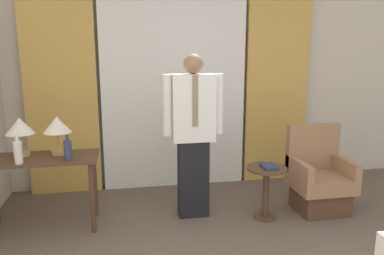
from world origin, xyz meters
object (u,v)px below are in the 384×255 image
(table_lamp_right, at_px, (57,127))
(bottle_near_edge, at_px, (68,150))
(armchair, at_px, (319,180))
(side_table, at_px, (266,184))
(bottle_by_lamp, at_px, (18,152))
(person, at_px, (193,131))
(book, at_px, (269,166))
(desk, at_px, (40,170))
(table_lamp_left, at_px, (20,128))

(table_lamp_right, relative_size, bottle_near_edge, 1.55)
(bottle_near_edge, xyz_separation_m, armchair, (2.68, 0.06, -0.51))
(bottle_near_edge, bearing_deg, table_lamp_right, 116.83)
(side_table, bearing_deg, table_lamp_right, 172.15)
(armchair, bearing_deg, bottle_by_lamp, -178.30)
(bottle_by_lamp, bearing_deg, person, 6.67)
(book, bearing_deg, person, 163.02)
(table_lamp_right, relative_size, side_table, 0.67)
(desk, bearing_deg, bottle_near_edge, -26.44)
(table_lamp_left, distance_m, bottle_by_lamp, 0.33)
(table_lamp_left, bearing_deg, bottle_by_lamp, -82.48)
(side_table, bearing_deg, bottle_near_edge, 178.56)
(armchair, distance_m, book, 0.71)
(bottle_near_edge, bearing_deg, desk, 153.56)
(bottle_near_edge, height_order, bottle_by_lamp, bottle_by_lamp)
(book, bearing_deg, desk, 174.58)
(table_lamp_right, distance_m, armchair, 2.89)
(armchair, relative_size, book, 4.76)
(person, distance_m, armchair, 1.55)
(desk, height_order, bottle_by_lamp, bottle_by_lamp)
(armchair, bearing_deg, book, -168.96)
(person, height_order, side_table, person)
(desk, relative_size, side_table, 1.97)
(table_lamp_right, height_order, armchair, table_lamp_right)
(table_lamp_right, xyz_separation_m, bottle_near_edge, (0.12, -0.24, -0.18))
(side_table, xyz_separation_m, book, (0.01, -0.02, 0.20))
(table_lamp_right, height_order, bottle_by_lamp, table_lamp_right)
(table_lamp_left, height_order, side_table, table_lamp_left)
(side_table, bearing_deg, armchair, 9.07)
(table_lamp_left, relative_size, armchair, 0.40)
(person, relative_size, side_table, 3.06)
(person, xyz_separation_m, armchair, (1.42, -0.11, -0.61))
(desk, bearing_deg, table_lamp_right, 28.33)
(bottle_by_lamp, bearing_deg, armchair, 1.70)
(desk, height_order, bottle_near_edge, bottle_near_edge)
(armchair, bearing_deg, desk, 178.24)
(desk, distance_m, book, 2.33)
(bottle_near_edge, bearing_deg, bottle_by_lamp, -175.35)
(table_lamp_left, bearing_deg, desk, -28.33)
(desk, relative_size, armchair, 1.18)
(bottle_by_lamp, xyz_separation_m, armchair, (3.12, 0.09, -0.52))
(desk, bearing_deg, side_table, -4.93)
(table_lamp_left, xyz_separation_m, table_lamp_right, (0.35, 0.00, 0.00))
(bottle_near_edge, bearing_deg, table_lamp_left, 152.85)
(table_lamp_left, relative_size, table_lamp_right, 1.00)
(table_lamp_left, height_order, bottle_near_edge, table_lamp_left)
(table_lamp_right, relative_size, book, 1.92)
(desk, height_order, table_lamp_right, table_lamp_right)
(table_lamp_left, distance_m, table_lamp_right, 0.35)
(bottle_by_lamp, distance_m, person, 1.71)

